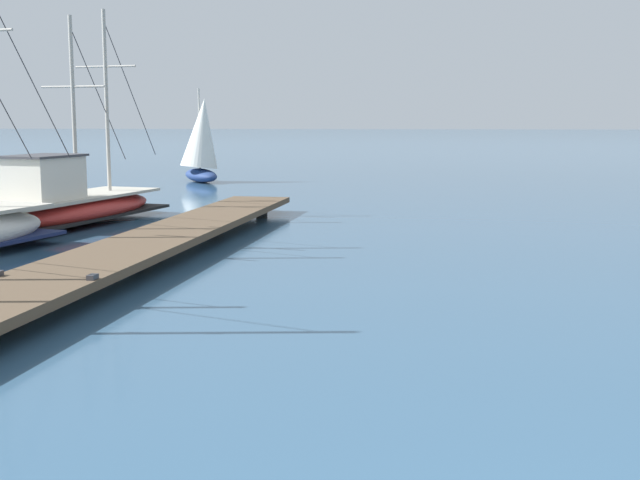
# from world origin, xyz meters

# --- Properties ---
(floating_dock) EXTENTS (3.50, 19.82, 0.53)m
(floating_dock) POSITION_xyz_m (-6.91, 13.15, 0.36)
(floating_dock) COLOR brown
(floating_dock) RESTS_ON ground
(fishing_boat_0) EXTENTS (3.79, 8.42, 5.97)m
(fishing_boat_0) POSITION_xyz_m (-10.74, 18.79, 0.59)
(fishing_boat_0) COLOR #AD2823
(fishing_boat_0) RESTS_ON ground
(distant_sailboat) EXTENTS (2.71, 3.46, 4.19)m
(distant_sailboat) POSITION_xyz_m (-10.60, 34.20, 1.82)
(distant_sailboat) COLOR navy
(distant_sailboat) RESTS_ON ground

